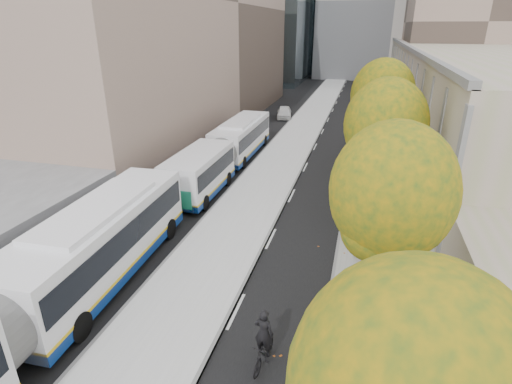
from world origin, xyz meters
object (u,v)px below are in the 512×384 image
(bus_near, at_px, (27,305))
(cyclist, at_px, (264,345))
(bus_shelter, at_px, (454,316))
(bus_far, at_px, (226,150))
(distant_car, at_px, (284,112))

(bus_near, bearing_deg, cyclist, 6.83)
(bus_shelter, height_order, cyclist, bus_shelter)
(bus_shelter, height_order, bus_near, bus_near)
(bus_shelter, distance_m, cyclist, 5.94)
(bus_near, relative_size, bus_far, 1.12)
(bus_near, distance_m, bus_far, 19.44)
(bus_near, height_order, distant_car, bus_near)
(bus_far, bearing_deg, distant_car, 88.40)
(cyclist, bearing_deg, bus_near, -162.89)
(bus_far, xyz_separation_m, distant_car, (0.57, 19.72, -0.88))
(bus_near, height_order, cyclist, bus_near)
(bus_shelter, relative_size, cyclist, 2.00)
(bus_shelter, relative_size, bus_near, 0.23)
(bus_near, xyz_separation_m, cyclist, (7.84, 1.26, -0.95))
(bus_far, relative_size, cyclist, 7.94)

